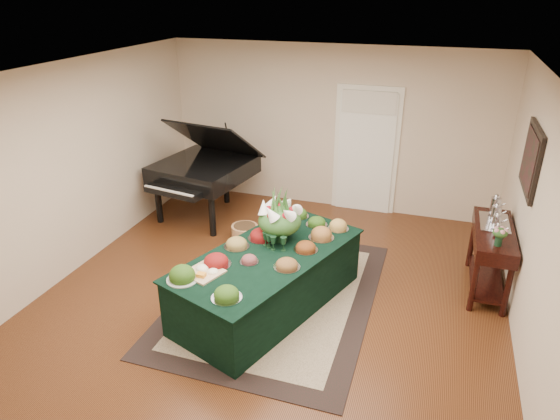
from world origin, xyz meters
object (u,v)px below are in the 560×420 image
(floral_centerpiece, at_px, (280,216))
(mahogany_sideboard, at_px, (492,243))
(grand_piano, at_px, (204,169))
(buffet_table, at_px, (269,280))

(floral_centerpiece, distance_m, mahogany_sideboard, 2.62)
(floral_centerpiece, height_order, grand_piano, grand_piano)
(floral_centerpiece, distance_m, grand_piano, 2.55)
(mahogany_sideboard, bearing_deg, floral_centerpiece, -161.04)
(floral_centerpiece, relative_size, mahogany_sideboard, 0.42)
(grand_piano, bearing_deg, mahogany_sideboard, -11.62)
(buffet_table, bearing_deg, floral_centerpiece, 86.91)
(buffet_table, height_order, mahogany_sideboard, mahogany_sideboard)
(buffet_table, xyz_separation_m, floral_centerpiece, (0.02, 0.36, 0.67))
(buffet_table, height_order, floral_centerpiece, floral_centerpiece)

